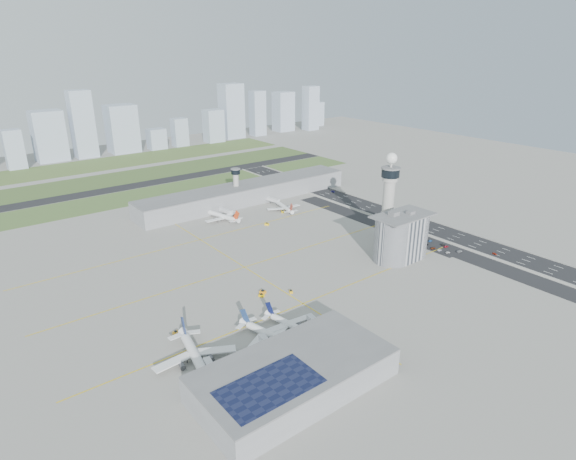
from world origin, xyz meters
TOP-DOWN VIEW (x-y plane):
  - ground at (0.00, 0.00)m, footprint 1000.00×1000.00m
  - grass_strip_0 at (-20.00, 225.00)m, footprint 480.00×50.00m
  - grass_strip_1 at (-20.00, 300.00)m, footprint 480.00×60.00m
  - grass_strip_2 at (-20.00, 380.00)m, footprint 480.00×70.00m
  - runway at (-20.00, 262.00)m, footprint 480.00×22.00m
  - highway at (115.00, 0.00)m, footprint 28.00×500.00m
  - barrier_left at (101.00, 0.00)m, footprint 0.60×500.00m
  - barrier_right at (129.00, 0.00)m, footprint 0.60×500.00m
  - landside_road at (90.00, -10.00)m, footprint 18.00×260.00m
  - parking_lot at (88.00, -22.00)m, footprint 20.00×44.00m
  - taxiway_line_h_0 at (-40.00, -30.00)m, footprint 260.00×0.60m
  - taxiway_line_h_1 at (-40.00, 30.00)m, footprint 260.00×0.60m
  - taxiway_line_h_2 at (-40.00, 90.00)m, footprint 260.00×0.60m
  - taxiway_line_v at (-40.00, 30.00)m, footprint 0.60×260.00m
  - control_tower at (72.00, 8.00)m, footprint 14.00×14.00m
  - secondary_tower at (30.00, 150.00)m, footprint 8.60×8.60m
  - admin_building at (51.99, -22.00)m, footprint 42.00×24.00m
  - terminal_pier at (40.00, 148.00)m, footprint 210.00×32.00m
  - near_terminal at (-88.07, -82.02)m, footprint 84.00×42.00m
  - airplane_near_a at (-113.03, -41.86)m, footprint 47.61×52.95m
  - airplane_near_b at (-75.45, -47.51)m, footprint 40.87×45.20m
  - airplane_near_c at (-61.67, -47.37)m, footprint 36.31×40.67m
  - airplane_far_a at (-4.70, 118.58)m, footprint 42.41×46.94m
  - airplane_far_b at (51.29, 107.22)m, footprint 38.65×42.71m
  - jet_bridge_near_0 at (-113.00, -61.00)m, footprint 5.39×14.31m
  - jet_bridge_near_1 at (-83.00, -61.00)m, footprint 5.39×14.31m
  - jet_bridge_near_2 at (-53.00, -61.00)m, footprint 5.39×14.31m
  - jet_bridge_far_0 at (2.00, 132.00)m, footprint 5.39×14.31m
  - jet_bridge_far_1 at (52.00, 132.00)m, footprint 5.39×14.31m
  - tug_0 at (-109.59, -13.76)m, footprint 3.16×2.39m
  - tug_1 at (-53.63, -8.86)m, footprint 2.96×3.45m
  - tug_2 at (-37.35, -15.58)m, footprint 2.99×3.36m
  - tug_3 at (-50.88, -6.24)m, footprint 3.78×4.28m
  - tug_4 at (17.23, 84.63)m, footprint 3.76×4.03m
  - tug_5 at (46.17, 101.37)m, footprint 4.14×4.46m
  - car_lot_0 at (84.00, -38.15)m, footprint 3.90×1.88m
  - car_lot_1 at (82.95, -32.25)m, footprint 3.65×1.49m
  - car_lot_2 at (82.27, -27.19)m, footprint 4.25×2.25m
  - car_lot_3 at (83.74, -19.99)m, footprint 4.36×2.06m
  - car_lot_4 at (83.84, -14.40)m, footprint 3.88×1.66m
  - car_lot_5 at (83.59, -6.75)m, footprint 4.03×1.66m
  - car_lot_6 at (92.20, -42.04)m, footprint 4.79×2.55m
  - car_lot_7 at (92.28, -31.14)m, footprint 4.20×1.99m
  - car_lot_8 at (93.45, -27.47)m, footprint 3.83×1.58m
  - car_lot_9 at (92.11, -17.74)m, footprint 3.72×1.83m
  - car_lot_10 at (93.63, -11.04)m, footprint 4.10×2.13m
  - car_lot_11 at (92.34, -7.47)m, footprint 4.55×2.05m
  - car_hw_0 at (107.67, -59.46)m, footprint 1.69×3.50m
  - car_hw_1 at (115.81, 41.16)m, footprint 1.80×3.93m
  - car_hw_2 at (122.36, 119.75)m, footprint 2.42×4.69m
  - car_hw_4 at (109.15, 177.57)m, footprint 1.59×3.32m
  - skyline_bldg_6 at (-102.68, 417.90)m, footprint 20.04×16.03m
  - skyline_bldg_7 at (-59.44, 436.89)m, footprint 35.76×28.61m
  - skyline_bldg_8 at (-19.42, 431.56)m, footprint 26.33×21.06m
  - skyline_bldg_9 at (30.27, 432.32)m, footprint 36.96×29.57m
  - skyline_bldg_10 at (73.27, 423.68)m, footprint 23.01×18.41m
  - skyline_bldg_11 at (108.28, 423.34)m, footprint 20.22×16.18m
  - skyline_bldg_12 at (162.17, 421.29)m, footprint 26.14×20.92m
  - skyline_bldg_13 at (201.27, 433.27)m, footprint 32.26×25.81m
  - skyline_bldg_14 at (244.74, 426.38)m, footprint 21.59×17.28m
  - skyline_bldg_15 at (302.83, 435.54)m, footprint 30.25×24.20m
  - skyline_bldg_16 at (345.49, 415.96)m, footprint 23.04×18.43m
  - skyline_bldg_17 at (382.05, 443.29)m, footprint 22.64×18.11m

SIDE VIEW (x-z plane):
  - ground at x=0.00m, z-range 0.00..0.00m
  - taxiway_line_h_0 at x=-40.00m, z-range 0.00..0.01m
  - taxiway_line_h_1 at x=-40.00m, z-range 0.00..0.01m
  - taxiway_line_h_2 at x=-40.00m, z-range 0.00..0.01m
  - taxiway_line_v at x=-40.00m, z-range 0.00..0.01m
  - grass_strip_0 at x=-20.00m, z-range 0.00..0.08m
  - grass_strip_1 at x=-20.00m, z-range 0.00..0.08m
  - grass_strip_2 at x=-20.00m, z-range 0.00..0.08m
  - landside_road at x=90.00m, z-range 0.00..0.08m
  - highway at x=115.00m, z-range 0.00..0.10m
  - parking_lot at x=88.00m, z-range 0.00..0.10m
  - runway at x=-20.00m, z-range 0.01..0.11m
  - car_hw_4 at x=109.15m, z-range 0.00..1.09m
  - car_lot_10 at x=93.63m, z-range 0.00..1.10m
  - car_lot_2 at x=82.27m, z-range 0.00..1.14m
  - car_hw_0 at x=107.67m, z-range 0.00..1.15m
  - car_lot_9 at x=92.11m, z-range 0.00..1.17m
  - car_lot_1 at x=82.95m, z-range 0.00..1.18m
  - car_lot_7 at x=92.28m, z-range 0.00..1.18m
  - barrier_left at x=101.00m, z-range 0.00..1.20m
  - barrier_right at x=129.00m, z-range 0.00..1.20m
  - car_lot_3 at x=83.74m, z-range 0.00..1.23m
  - car_hw_1 at x=115.81m, z-range 0.00..1.25m
  - car_hw_2 at x=122.36m, z-range 0.00..1.27m
  - car_lot_6 at x=92.20m, z-range 0.00..1.28m
  - car_lot_0 at x=84.00m, z-range 0.00..1.29m
  - car_lot_11 at x=92.34m, z-range 0.00..1.29m
  - car_lot_8 at x=93.45m, z-range 0.00..1.30m
  - car_lot_5 at x=83.59m, z-range 0.00..1.30m
  - car_lot_4 at x=83.84m, z-range 0.00..1.31m
  - tug_2 at x=-37.35m, z-range 0.00..1.62m
  - tug_0 at x=-109.59m, z-range 0.00..1.69m
  - tug_1 at x=-53.63m, z-range 0.00..1.69m
  - tug_4 at x=17.23m, z-range 0.00..1.93m
  - tug_3 at x=-50.88m, z-range 0.00..2.07m
  - tug_5 at x=46.17m, z-range 0.00..2.13m
  - jet_bridge_near_0 at x=-113.00m, z-range 0.00..5.70m
  - jet_bridge_near_1 at x=-83.00m, z-range 0.00..5.70m
  - jet_bridge_near_2 at x=-53.00m, z-range 0.00..5.70m
  - jet_bridge_far_0 at x=2.00m, z-range 0.00..5.70m
  - jet_bridge_far_1 at x=52.00m, z-range 0.00..5.70m
  - airplane_near_c at x=-61.67m, z-range 0.00..10.05m
  - airplane_far_b at x=51.29m, z-range 0.00..10.22m
  - airplane_near_b at x=-75.45m, z-range 0.00..10.84m
  - airplane_far_a at x=-4.70m, z-range 0.00..11.28m
  - near_terminal at x=-88.07m, z-range -0.07..12.93m
  - airplane_near_a at x=-113.03m, z-range 0.00..12.86m
  - terminal_pier at x=40.00m, z-range 0.00..15.80m
  - skyline_bldg_10 at x=73.27m, z-range 0.00..27.75m
  - admin_building at x=51.99m, z-range -1.45..32.05m
  - secondary_tower at x=30.00m, z-range 2.85..34.75m
  - skyline_bldg_11 at x=108.28m, z-range 0.00..38.97m
  - skyline_bldg_17 at x=382.05m, z-range 0.00..41.06m
  - skyline_bldg_6 at x=-102.68m, z-range 0.00..45.20m
  - skyline_bldg_12 at x=162.17m, z-range 0.00..46.89m
  - skyline_bldg_7 at x=-59.44m, z-range 0.00..61.22m
  - skyline_bldg_9 at x=30.27m, z-range 0.00..62.11m
  - skyline_bldg_15 at x=302.83m, z-range 0.00..63.40m
  - skyline_bldg_14 at x=244.74m, z-range 0.00..68.75m
  - control_tower at x=72.00m, z-range 2.79..67.29m
  - skyline_bldg_16 at x=345.49m, z-range 0.00..71.56m
  - skyline_bldg_13 at x=201.27m, z-range 0.00..81.20m
  - skyline_bldg_8 at x=-19.42m, z-range 0.00..83.39m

